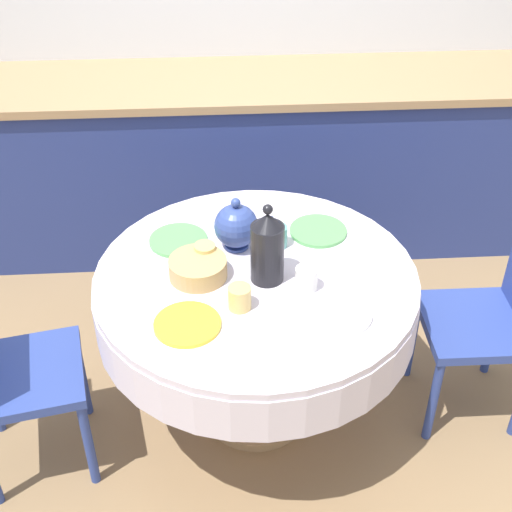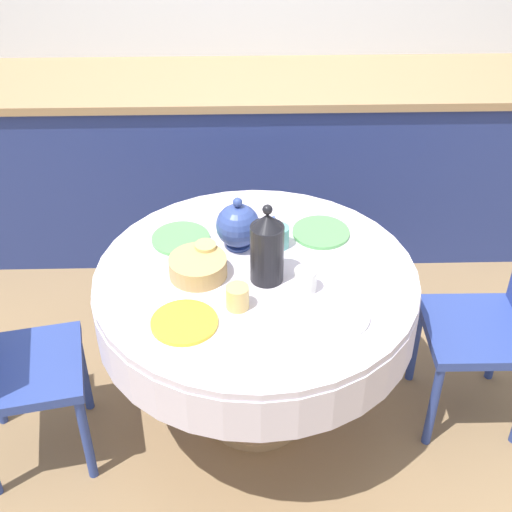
# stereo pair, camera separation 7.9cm
# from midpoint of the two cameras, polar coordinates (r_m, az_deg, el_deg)

# --- Properties ---
(ground_plane) EXTENTS (12.00, 12.00, 0.00)m
(ground_plane) POSITION_cam_midpoint_polar(r_m,az_deg,el_deg) (3.07, -0.75, -12.23)
(ground_plane) COLOR #8E704C
(kitchen_counter) EXTENTS (3.24, 0.64, 0.93)m
(kitchen_counter) POSITION_cam_midpoint_polar(r_m,az_deg,el_deg) (3.82, -1.88, 7.52)
(kitchen_counter) COLOR navy
(kitchen_counter) RESTS_ON ground_plane
(dining_table) EXTENTS (1.19, 1.19, 0.73)m
(dining_table) POSITION_cam_midpoint_polar(r_m,az_deg,el_deg) (2.65, -0.85, -3.61)
(dining_table) COLOR tan
(dining_table) RESTS_ON ground_plane
(chair_left) EXTENTS (0.40, 0.40, 0.91)m
(chair_left) POSITION_cam_midpoint_polar(r_m,az_deg,el_deg) (2.89, 18.02, -4.17)
(chair_left) COLOR #2D428E
(chair_left) RESTS_ON ground_plane
(chair_right) EXTENTS (0.47, 0.47, 0.91)m
(chair_right) POSITION_cam_midpoint_polar(r_m,az_deg,el_deg) (2.70, -20.58, -8.20)
(chair_right) COLOR #2D428E
(chair_right) RESTS_ON ground_plane
(plate_near_left) EXTENTS (0.22, 0.22, 0.01)m
(plate_near_left) POSITION_cam_midpoint_polar(r_m,az_deg,el_deg) (2.37, -6.47, -5.46)
(plate_near_left) COLOR yellow
(plate_near_left) RESTS_ON dining_table
(cup_near_left) EXTENTS (0.08, 0.08, 0.09)m
(cup_near_left) POSITION_cam_midpoint_polar(r_m,az_deg,el_deg) (2.40, -2.27, -3.36)
(cup_near_left) COLOR #DBB766
(cup_near_left) RESTS_ON dining_table
(plate_near_right) EXTENTS (0.22, 0.22, 0.01)m
(plate_near_right) POSITION_cam_midpoint_polar(r_m,az_deg,el_deg) (2.40, 5.70, -4.67)
(plate_near_right) COLOR white
(plate_near_right) RESTS_ON dining_table
(cup_near_right) EXTENTS (0.08, 0.08, 0.09)m
(cup_near_right) POSITION_cam_midpoint_polar(r_m,az_deg,el_deg) (2.48, 3.14, -1.85)
(cup_near_right) COLOR white
(cup_near_right) RESTS_ON dining_table
(plate_far_left) EXTENTS (0.22, 0.22, 0.01)m
(plate_far_left) POSITION_cam_midpoint_polar(r_m,az_deg,el_deg) (2.75, -7.05, 1.25)
(plate_far_left) COLOR #5BA85B
(plate_far_left) RESTS_ON dining_table
(cup_far_left) EXTENTS (0.08, 0.08, 0.09)m
(cup_far_left) POSITION_cam_midpoint_polar(r_m,az_deg,el_deg) (2.60, -4.95, 0.09)
(cup_far_left) COLOR #DBB766
(cup_far_left) RESTS_ON dining_table
(plate_far_right) EXTENTS (0.22, 0.22, 0.01)m
(plate_far_right) POSITION_cam_midpoint_polar(r_m,az_deg,el_deg) (2.79, 4.19, 2.01)
(plate_far_right) COLOR #5BA85B
(plate_far_right) RESTS_ON dining_table
(cup_far_right) EXTENTS (0.08, 0.08, 0.09)m
(cup_far_right) POSITION_cam_midpoint_polar(r_m,az_deg,el_deg) (2.69, 0.85, 1.58)
(cup_far_right) COLOR #5BA39E
(cup_far_right) RESTS_ON dining_table
(coffee_carafe) EXTENTS (0.12, 0.12, 0.31)m
(coffee_carafe) POSITION_cam_midpoint_polar(r_m,az_deg,el_deg) (2.47, -0.00, 0.67)
(coffee_carafe) COLOR black
(coffee_carafe) RESTS_ON dining_table
(teapot) EXTENTS (0.23, 0.17, 0.21)m
(teapot) POSITION_cam_midpoint_polar(r_m,az_deg,el_deg) (2.66, -2.42, 2.41)
(teapot) COLOR #33478E
(teapot) RESTS_ON dining_table
(bread_basket) EXTENTS (0.21, 0.21, 0.07)m
(bread_basket) POSITION_cam_midpoint_polar(r_m,az_deg,el_deg) (2.55, -5.56, -0.97)
(bread_basket) COLOR tan
(bread_basket) RESTS_ON dining_table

